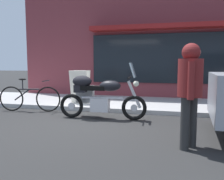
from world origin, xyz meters
TOP-DOWN VIEW (x-y plane):
  - ground_plane at (0.00, 0.00)m, footprint 80.00×80.00m
  - touring_motorcycle at (0.20, 0.44)m, footprint 2.17×0.62m
  - parked_bicycle at (-1.95, 0.83)m, footprint 1.78×0.48m
  - pedestrian_walking at (2.26, -1.25)m, footprint 0.38×0.56m
  - sandwich_board_sign at (-0.81, 1.85)m, footprint 0.55×0.43m

SIDE VIEW (x-z plane):
  - ground_plane at x=0.00m, z-range 0.00..0.00m
  - parked_bicycle at x=-1.95m, z-range -0.09..0.86m
  - touring_motorcycle at x=0.20m, z-range -0.10..1.28m
  - sandwich_board_sign at x=-0.81m, z-range 0.13..1.15m
  - pedestrian_walking at x=2.26m, z-range 0.21..1.87m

